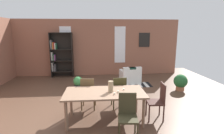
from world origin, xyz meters
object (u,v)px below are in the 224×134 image
dining_chair_far_right (119,91)px  bookshelf_tall (60,55)px  dining_chair_near_right (128,114)px  armchair_white (130,76)px  dining_chair_far_left (88,92)px  vase_on_table (111,86)px  potted_plant_by_shelf (78,83)px  dining_table (105,95)px  potted_plant_corner (180,82)px  dining_chair_head_right (158,100)px

dining_chair_far_right → bookshelf_tall: (-2.44, 3.86, 0.59)m
dining_chair_near_right → armchair_white: (0.82, 3.93, -0.23)m
bookshelf_tall → dining_chair_far_left: bearing=-68.3°
dining_chair_far_left → dining_chair_far_right: bearing=0.0°
dining_chair_far_left → vase_on_table: bearing=-49.7°
dining_chair_far_right → potted_plant_by_shelf: size_ratio=1.75×
vase_on_table → dining_chair_far_left: size_ratio=0.28×
potted_plant_by_shelf → dining_table: bearing=-69.2°
armchair_white → potted_plant_by_shelf: 2.33m
potted_plant_by_shelf → potted_plant_corner: potted_plant_corner is taller
dining_chair_head_right → potted_plant_by_shelf: size_ratio=1.75×
dining_table → dining_chair_head_right: 1.37m
bookshelf_tall → potted_plant_corner: bookshelf_tall is taller
dining_chair_head_right → armchair_white: (-0.09, 3.23, -0.23)m
dining_table → bookshelf_tall: bearing=113.5°
vase_on_table → armchair_white: (1.12, 3.23, -0.63)m
vase_on_table → armchair_white: size_ratio=0.31×
vase_on_table → dining_chair_near_right: size_ratio=0.28×
armchair_white → potted_plant_corner: armchair_white is taller
dining_chair_far_right → potted_plant_corner: size_ratio=1.52×
dining_chair_head_right → dining_chair_far_left: same height
dining_chair_near_right → dining_chair_head_right: bearing=37.6°
dining_chair_head_right → bookshelf_tall: bookshelf_tall is taller
dining_chair_far_left → bookshelf_tall: size_ratio=0.44×
dining_chair_far_left → bookshelf_tall: (-1.54, 3.86, 0.59)m
armchair_white → potted_plant_by_shelf: bearing=-159.1°
dining_chair_near_right → bookshelf_tall: bookshelf_tall is taller
armchair_white → dining_chair_far_left: bearing=-124.2°
armchair_white → dining_chair_head_right: bearing=-88.4°
dining_chair_head_right → potted_plant_corner: 2.62m
potted_plant_by_shelf → potted_plant_corner: (3.90, -0.35, 0.06)m
dining_chair_far_left → armchair_white: bearing=55.8°
dining_chair_far_right → bookshelf_tall: size_ratio=0.44×
dining_chair_far_left → dining_chair_near_right: bearing=-57.5°
dining_table → armchair_white: bearing=68.6°
vase_on_table → potted_plant_by_shelf: bearing=113.9°
dining_chair_head_right → armchair_white: bearing=91.6°
vase_on_table → dining_chair_near_right: vase_on_table is taller
dining_table → vase_on_table: bearing=0.0°
dining_chair_far_right → armchair_white: (0.82, 2.52, -0.23)m
vase_on_table → armchair_white: 3.47m
dining_table → dining_chair_far_left: dining_chair_far_left is taller
dining_chair_head_right → dining_chair_near_right: bearing=-142.4°
dining_chair_far_right → dining_table: bearing=-122.5°
vase_on_table → dining_chair_far_left: vase_on_table is taller
vase_on_table → dining_chair_head_right: (1.21, -0.01, -0.39)m
dining_chair_far_left → potted_plant_by_shelf: bearing=105.3°
dining_chair_far_right → potted_plant_corner: (2.53, 1.34, -0.17)m
dining_chair_far_right → potted_plant_corner: dining_chair_far_right is taller
vase_on_table → potted_plant_corner: bearing=35.8°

